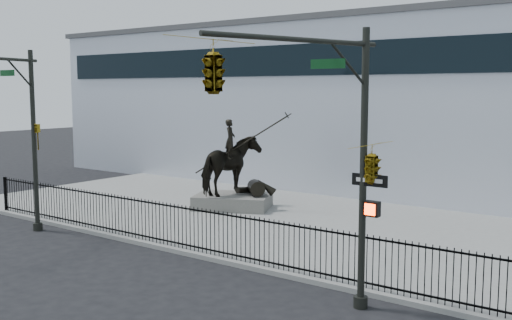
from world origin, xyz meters
The scene contains 8 objects.
ground centered at (0.00, 0.00, 0.00)m, with size 120.00×120.00×0.00m, color black.
plaza centered at (0.00, 7.00, 0.07)m, with size 30.00×12.00×0.15m, color gray.
building centered at (0.00, 20.00, 4.50)m, with size 44.00×14.00×9.00m, color silver.
picket_fence centered at (0.00, 1.25, 0.90)m, with size 22.10×0.10×1.50m.
statue_plinth centered at (-3.19, 7.67, 0.46)m, with size 3.30×2.27×0.62m, color #595651.
equestrian_statue centered at (-3.13, 7.69, 2.07)m, with size 3.87×3.31×3.59m.
traffic_signal_left centered at (-6.75, -0.62, 4.03)m, with size 1.52×4.84×7.00m.
traffic_signal_right centered at (6.47, -2.00, 4.85)m, with size 2.17×6.86×7.00m.
Camera 1 is at (13.62, -13.14, 5.52)m, focal length 42.00 mm.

